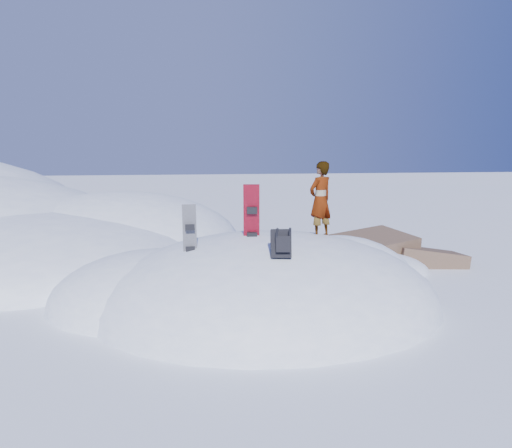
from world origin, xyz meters
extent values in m
plane|color=white|center=(0.00, 0.00, 0.00)|extent=(120.00, 120.00, 0.00)
ellipsoid|color=white|center=(0.00, 0.00, 0.00)|extent=(7.00, 6.00, 3.00)
ellipsoid|color=white|center=(-2.20, 0.60, 0.00)|extent=(4.40, 4.00, 2.20)
ellipsoid|color=white|center=(1.80, 0.80, 0.00)|extent=(3.60, 3.20, 2.50)
ellipsoid|color=white|center=(-6.00, 5.00, 0.00)|extent=(10.00, 9.00, 2.80)
ellipsoid|color=white|center=(-3.50, 7.50, 0.00)|extent=(8.00, 8.00, 3.60)
ellipsoid|color=white|center=(-5.50, 4.00, 0.00)|extent=(6.00, 5.00, 1.80)
cube|color=brown|center=(3.60, 3.40, 0.10)|extent=(2.82, 2.41, 1.62)
cube|color=brown|center=(5.20, 3.00, -0.10)|extent=(2.16, 1.80, 1.33)
cube|color=brown|center=(4.20, 4.60, 0.00)|extent=(2.08, 2.01, 1.10)
ellipsoid|color=white|center=(3.20, 2.40, 0.00)|extent=(3.20, 2.40, 1.00)
cube|color=red|center=(-0.35, -0.12, 1.66)|extent=(0.34, 0.25, 1.67)
cube|color=black|center=(-0.35, -0.18, 1.99)|extent=(0.22, 0.16, 0.14)
cube|color=black|center=(-0.35, -0.18, 1.49)|extent=(0.22, 0.16, 0.14)
cube|color=black|center=(-1.56, -0.43, 1.46)|extent=(0.27, 0.21, 1.38)
cube|color=black|center=(-1.56, -0.49, 1.74)|extent=(0.17, 0.11, 0.12)
cube|color=black|center=(-1.56, -0.49, 1.32)|extent=(0.17, 0.11, 0.12)
cube|color=black|center=(-0.05, -1.36, 1.53)|extent=(0.41, 0.42, 0.54)
cube|color=black|center=(-0.05, -1.51, 1.56)|extent=(0.27, 0.22, 0.29)
cylinder|color=black|center=(-0.16, -1.49, 1.67)|extent=(0.04, 0.20, 0.37)
cylinder|color=black|center=(0.06, -1.49, 1.67)|extent=(0.04, 0.20, 0.37)
cube|color=black|center=(-2.43, -1.38, 0.10)|extent=(0.81, 0.80, 0.19)
cube|color=black|center=(-2.12, -1.18, 0.19)|extent=(0.39, 0.30, 0.12)
imported|color=slate|center=(1.17, 0.28, 2.12)|extent=(0.69, 0.62, 1.59)
camera|label=1|loc=(-1.98, -9.61, 3.11)|focal=35.00mm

